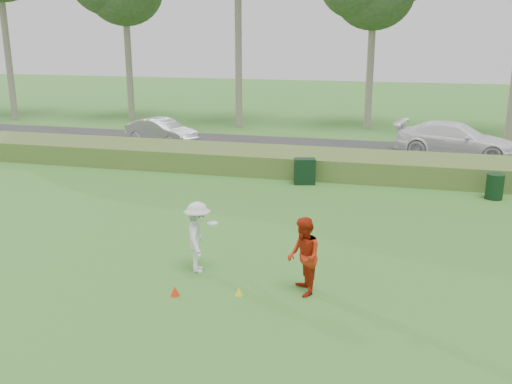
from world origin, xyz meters
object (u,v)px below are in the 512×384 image
(trash_bin, at_px, (495,187))
(utility_cabinet, at_px, (305,171))
(player_white, at_px, (198,237))
(car_right, at_px, (455,140))
(cone_orange, at_px, (175,291))
(cone_yellow, at_px, (239,291))
(player_red, at_px, (304,257))
(car_mid, at_px, (162,131))

(trash_bin, bearing_deg, utility_cabinet, 176.89)
(player_white, relative_size, car_right, 0.32)
(cone_orange, distance_m, utility_cabinet, 10.85)
(cone_yellow, bearing_deg, utility_cabinet, 91.26)
(car_right, bearing_deg, cone_yellow, 172.36)
(player_red, relative_size, cone_yellow, 9.30)
(player_white, bearing_deg, player_red, -120.78)
(player_red, bearing_deg, player_white, -125.13)
(player_white, relative_size, car_mid, 0.44)
(trash_bin, bearing_deg, player_red, -119.87)
(car_mid, bearing_deg, car_right, -68.01)
(car_mid, bearing_deg, cone_yellow, -131.48)
(utility_cabinet, relative_size, car_right, 0.18)
(cone_orange, distance_m, car_right, 19.02)
(cone_orange, relative_size, car_right, 0.04)
(utility_cabinet, bearing_deg, car_right, 32.24)
(car_mid, bearing_deg, player_red, -127.03)
(player_red, bearing_deg, cone_yellow, -93.99)
(cone_yellow, xyz_separation_m, car_mid, (-9.08, 16.48, 0.65))
(utility_cabinet, bearing_deg, player_white, -112.01)
(player_red, relative_size, cone_orange, 7.78)
(cone_yellow, relative_size, trash_bin, 0.21)
(cone_orange, height_order, trash_bin, trash_bin)
(player_white, height_order, car_right, player_white)
(player_white, xyz_separation_m, cone_yellow, (1.39, -1.11, -0.82))
(trash_bin, distance_m, car_mid, 17.24)
(player_white, height_order, utility_cabinet, player_white)
(utility_cabinet, relative_size, trash_bin, 1.11)
(player_red, xyz_separation_m, cone_orange, (-2.87, -0.88, -0.81))
(cone_orange, height_order, utility_cabinet, utility_cabinet)
(cone_orange, relative_size, car_mid, 0.06)
(cone_orange, height_order, cone_yellow, cone_orange)
(player_white, bearing_deg, car_right, -43.15)
(trash_bin, bearing_deg, car_mid, 157.89)
(car_mid, relative_size, car_right, 0.74)
(player_red, bearing_deg, cone_orange, -95.67)
(player_red, relative_size, car_right, 0.33)
(cone_yellow, height_order, car_right, car_right)
(cone_yellow, bearing_deg, cone_orange, -164.72)
(car_mid, bearing_deg, player_white, -133.77)
(utility_cabinet, xyz_separation_m, trash_bin, (7.12, -0.39, -0.05))
(cone_yellow, xyz_separation_m, utility_cabinet, (-0.23, 10.38, 0.42))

